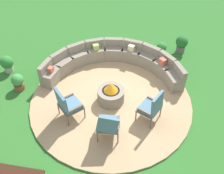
{
  "coord_description": "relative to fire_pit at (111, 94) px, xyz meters",
  "views": [
    {
      "loc": [
        1.06,
        -5.86,
        6.33
      ],
      "look_at": [
        0.0,
        0.2,
        0.45
      ],
      "focal_mm": 44.02,
      "sensor_mm": 36.0,
      "label": 1
    }
  ],
  "objects": [
    {
      "name": "lounge_chair_back_left",
      "position": [
        1.28,
        -0.56,
        0.28
      ],
      "size": [
        0.75,
        0.78,
        1.06
      ],
      "rotation": [
        0.0,
        0.0,
        7.41
      ],
      "color": "brown",
      "rests_on": "patio_circle"
    },
    {
      "name": "potted_plant_3",
      "position": [
        1.43,
        2.56,
        0.04
      ],
      "size": [
        0.36,
        0.36,
        0.66
      ],
      "color": "#A89E8E",
      "rests_on": "ground_plane"
    },
    {
      "name": "potted_plant_1",
      "position": [
        2.16,
        3.06,
        0.05
      ],
      "size": [
        0.45,
        0.45,
        0.69
      ],
      "color": "#605B56",
      "rests_on": "ground_plane"
    },
    {
      "name": "lounge_chair_front_left",
      "position": [
        -1.1,
        -0.88,
        0.29
      ],
      "size": [
        0.85,
        0.88,
        1.15
      ],
      "rotation": [
        0.0,
        0.0,
        5.51
      ],
      "color": "brown",
      "rests_on": "patio_circle"
    },
    {
      "name": "curved_stone_bench",
      "position": [
        -0.2,
        1.56,
        0.04
      ],
      "size": [
        4.67,
        2.3,
        0.77
      ],
      "color": "gray",
      "rests_on": "patio_circle"
    },
    {
      "name": "lounge_chair_front_right",
      "position": [
        0.17,
        -1.38,
        0.25
      ],
      "size": [
        0.66,
        0.62,
        1.03
      ],
      "rotation": [
        0.0,
        0.0,
        6.37
      ],
      "color": "brown",
      "rests_on": "patio_circle"
    },
    {
      "name": "potted_plant_2",
      "position": [
        -3.82,
        0.85,
        0.01
      ],
      "size": [
        0.45,
        0.45,
        0.62
      ],
      "color": "#A89E8E",
      "rests_on": "ground_plane"
    },
    {
      "name": "potted_plant_0",
      "position": [
        -3.08,
        0.06,
        -0.03
      ],
      "size": [
        0.4,
        0.4,
        0.59
      ],
      "color": "brown",
      "rests_on": "ground_plane"
    },
    {
      "name": "fire_pit",
      "position": [
        0.0,
        0.0,
        0.0
      ],
      "size": [
        0.84,
        0.84,
        0.72
      ],
      "color": "gray",
      "rests_on": "patio_circle"
    },
    {
      "name": "patio_circle",
      "position": [
        0.0,
        0.0,
        -0.31
      ],
      "size": [
        5.05,
        5.05,
        0.06
      ],
      "primitive_type": "cylinder",
      "color": "tan",
      "rests_on": "ground_plane"
    },
    {
      "name": "ground_plane",
      "position": [
        0.0,
        0.0,
        -0.34
      ],
      "size": [
        24.0,
        24.0,
        0.0
      ],
      "primitive_type": "plane",
      "color": "#2D6B28"
    }
  ]
}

